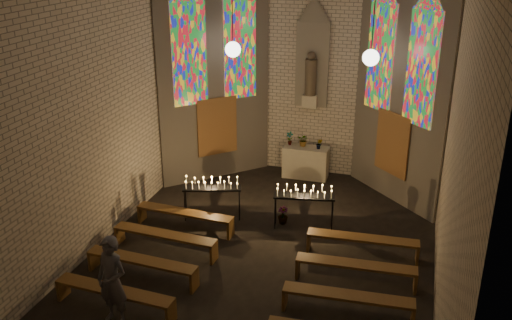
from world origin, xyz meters
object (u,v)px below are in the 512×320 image
Objects in this scene: altar at (306,162)px; aisle_flower_pot at (283,215)px; votive_stand_right at (304,193)px; votive_stand_left at (212,185)px; visitor at (112,281)px.

altar reaches higher than aisle_flower_pot.
votive_stand_right reaches higher than altar.
votive_stand_left is at bearing -117.70° from altar.
altar is 8.44m from visitor.
votive_stand_left is 0.84× the size of visitor.
aisle_flower_pot is at bearing -88.64° from altar.
votive_stand_right is at bearing -8.47° from aisle_flower_pot.
votive_stand_left is at bearing 173.59° from votive_stand_right.
aisle_flower_pot is at bearing 79.55° from visitor.
altar is 3.94m from votive_stand_left.
visitor is at bearing -113.66° from aisle_flower_pot.
altar is 0.74× the size of visitor.
visitor reaches higher than votive_stand_right.
altar is 0.86× the size of votive_stand_right.
visitor is (-2.18, -4.97, 0.72)m from aisle_flower_pot.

